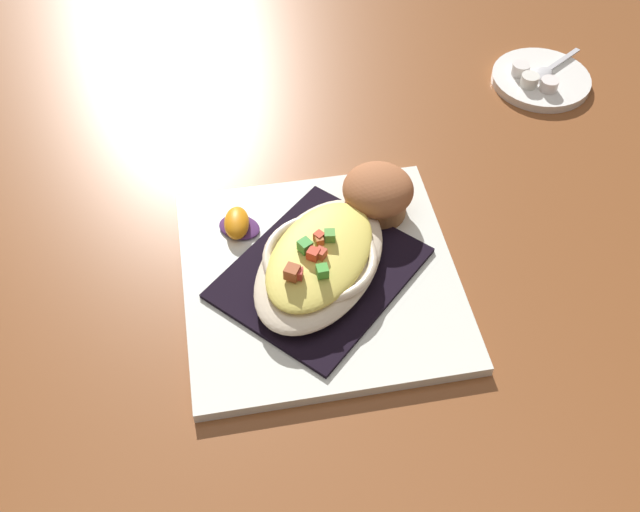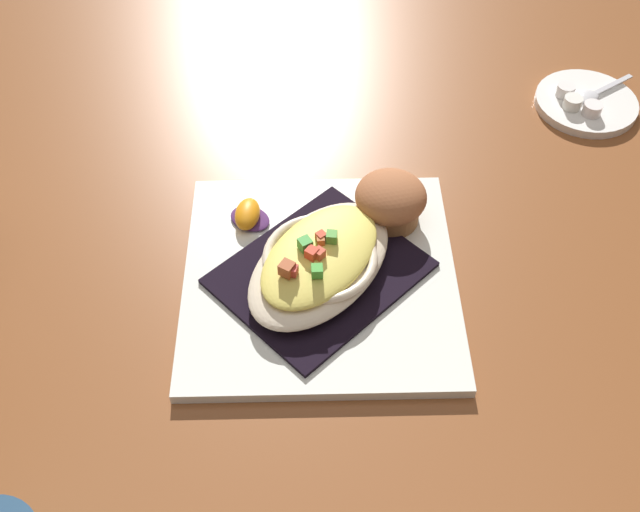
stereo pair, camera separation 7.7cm
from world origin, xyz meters
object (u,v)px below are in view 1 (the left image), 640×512
spoon (546,71)px  creamer_cup_1 (530,80)px  square_plate (320,278)px  gratin_dish (320,260)px  creamer_cup_0 (521,69)px  muffin (378,193)px  orange_garnish (237,224)px  creamer_cup_2 (549,85)px  creamer_saucer (541,79)px

spoon → creamer_cup_1: 0.04m
square_plate → gratin_dish: 0.03m
spoon → creamer_cup_0: bearing=-3.4°
gratin_dish → muffin: 0.11m
square_plate → orange_garnish: (0.09, -0.07, 0.01)m
spoon → muffin: bearing=42.8°
creamer_cup_0 → creamer_cup_2: (-0.03, 0.04, 0.00)m
gratin_dish → creamer_cup_0: gratin_dish is taller
muffin → creamer_cup_2: size_ratio=3.32×
creamer_saucer → muffin: bearing=42.9°
creamer_cup_0 → spoon: bearing=176.6°
square_plate → spoon: bearing=-135.2°
muffin → square_plate: bearing=51.1°
creamer_cup_0 → creamer_cup_2: bearing=128.6°
square_plate → creamer_saucer: size_ratio=2.16×
creamer_cup_1 → creamer_cup_2: 0.03m
orange_garnish → creamer_cup_2: size_ratio=2.47×
creamer_cup_0 → creamer_cup_1: 0.03m
spoon → creamer_cup_1: size_ratio=3.63×
spoon → square_plate: bearing=44.8°
orange_garnish → creamer_cup_2: 0.47m
creamer_cup_0 → creamer_cup_1: (-0.01, 0.03, 0.00)m
muffin → creamer_cup_2: muffin is taller
creamer_cup_1 → creamer_cup_2: (-0.02, 0.01, 0.00)m
muffin → spoon: 0.36m
creamer_cup_0 → square_plate: bearing=48.2°
muffin → creamer_cup_1: bearing=-136.7°
orange_garnish → square_plate: bearing=140.9°
creamer_saucer → square_plate: bearing=44.9°
square_plate → gratin_dish: gratin_dish is taller
square_plate → orange_garnish: size_ratio=4.89×
creamer_cup_1 → creamer_cup_0: bearing=-77.1°
orange_garnish → creamer_cup_2: (-0.42, -0.23, -0.00)m
muffin → creamer_saucer: 0.35m
orange_garnish → creamer_cup_2: orange_garnish is taller
gratin_dish → creamer_cup_0: size_ratio=9.51×
gratin_dish → orange_garnish: gratin_dish is taller
spoon → creamer_cup_0: (0.04, -0.00, 0.00)m
creamer_cup_1 → gratin_dish: bearing=45.4°
orange_garnish → creamer_cup_0: (-0.39, -0.26, -0.00)m
square_plate → muffin: bearing=-128.9°
square_plate → muffin: muffin is taller
square_plate → muffin: size_ratio=3.64×
creamer_cup_0 → creamer_cup_2: 0.05m
creamer_saucer → creamer_cup_1: creamer_cup_1 is taller
square_plate → orange_garnish: 0.11m
creamer_cup_0 → creamer_saucer: bearing=167.1°
square_plate → creamer_cup_1: bearing=-134.6°
creamer_saucer → creamer_cup_1: bearing=38.6°
muffin → creamer_saucer: (-0.26, -0.24, -0.04)m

